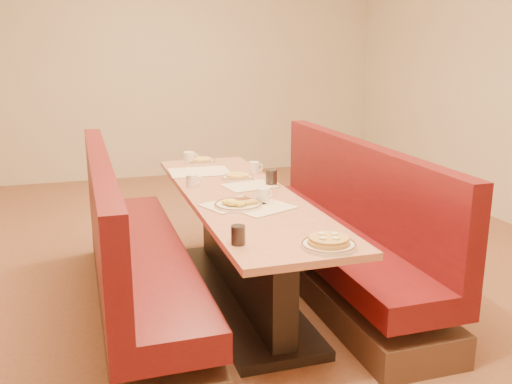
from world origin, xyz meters
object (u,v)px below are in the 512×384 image
object	(u,v)px
coffee_mug_d	(189,157)
soda_tumbler_mid	(271,177)
coffee_mug_b	(192,180)
coffee_mug_c	(255,167)
eggs_plate	(238,204)
coffee_mug_a	(263,195)
booth_right	(339,239)
booth_left	(132,262)
soda_tumbler_near	(238,235)
pancake_plate	(329,243)
diner_table	(241,248)

from	to	relation	value
coffee_mug_d	soda_tumbler_mid	size ratio (longest dim) A/B	1.16
coffee_mug_b	soda_tumbler_mid	xyz separation A→B (m)	(0.54, -0.12, 0.01)
coffee_mug_b	coffee_mug_c	distance (m)	0.62
coffee_mug_d	soda_tumbler_mid	xyz separation A→B (m)	(0.41, -0.91, 0.00)
eggs_plate	coffee_mug_a	xyz separation A→B (m)	(0.18, 0.07, 0.03)
coffee_mug_d	booth_right	bearing A→B (deg)	-58.68
coffee_mug_c	soda_tumbler_mid	bearing A→B (deg)	-70.52
booth_left	coffee_mug_a	size ratio (longest dim) A/B	21.34
soda_tumbler_near	pancake_plate	bearing A→B (deg)	-22.66
eggs_plate	coffee_mug_a	distance (m)	0.20
booth_left	soda_tumbler_near	size ratio (longest dim) A/B	25.40
booth_right	coffee_mug_d	bearing A→B (deg)	128.08
eggs_plate	coffee_mug_a	size ratio (longest dim) A/B	2.54
coffee_mug_d	coffee_mug_c	bearing A→B (deg)	-57.04
coffee_mug_d	eggs_plate	bearing A→B (deg)	-95.48
coffee_mug_c	coffee_mug_d	xyz separation A→B (m)	(-0.41, 0.50, 0.01)
diner_table	soda_tumbler_mid	bearing A→B (deg)	34.66
coffee_mug_b	diner_table	bearing A→B (deg)	-38.67
coffee_mug_b	soda_tumbler_mid	distance (m)	0.56
coffee_mug_a	diner_table	bearing A→B (deg)	96.03
coffee_mug_a	coffee_mug_b	xyz separation A→B (m)	(-0.35, 0.53, -0.00)
coffee_mug_b	coffee_mug_c	bearing A→B (deg)	39.46
coffee_mug_c	coffee_mug_d	bearing A→B (deg)	149.63
booth_left	coffee_mug_a	distance (m)	0.95
diner_table	booth_left	world-z (taller)	booth_left
booth_right	coffee_mug_b	world-z (taller)	booth_right
diner_table	booth_right	distance (m)	0.73
booth_left	soda_tumbler_mid	distance (m)	1.12
coffee_mug_d	soda_tumbler_mid	world-z (taller)	soda_tumbler_mid
coffee_mug_a	coffee_mug_d	xyz separation A→B (m)	(-0.21, 1.31, 0.00)
diner_table	eggs_plate	distance (m)	0.49
eggs_plate	pancake_plate	bearing A→B (deg)	-74.21
coffee_mug_c	coffee_mug_b	bearing A→B (deg)	-132.33
booth_right	coffee_mug_b	distance (m)	1.13
eggs_plate	coffee_mug_a	bearing A→B (deg)	20.65
booth_left	booth_right	distance (m)	1.46
pancake_plate	coffee_mug_d	world-z (taller)	coffee_mug_d
diner_table	coffee_mug_b	distance (m)	0.59
eggs_plate	coffee_mug_c	bearing A→B (deg)	66.61
soda_tumbler_near	soda_tumbler_mid	bearing A→B (deg)	63.46
diner_table	pancake_plate	distance (m)	1.18
booth_left	coffee_mug_d	world-z (taller)	booth_left
coffee_mug_d	soda_tumbler_near	distance (m)	2.03
coffee_mug_d	soda_tumbler_mid	bearing A→B (deg)	-72.43
booth_right	coffee_mug_c	bearing A→B (deg)	126.68
soda_tumbler_near	soda_tumbler_mid	world-z (taller)	soda_tumbler_mid
booth_right	soda_tumbler_near	xyz separation A→B (m)	(-1.01, -0.93, 0.44)
soda_tumbler_near	booth_right	bearing A→B (deg)	42.51
pancake_plate	coffee_mug_d	xyz separation A→B (m)	(-0.26, 2.20, 0.03)
pancake_plate	eggs_plate	xyz separation A→B (m)	(-0.23, 0.82, -0.00)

